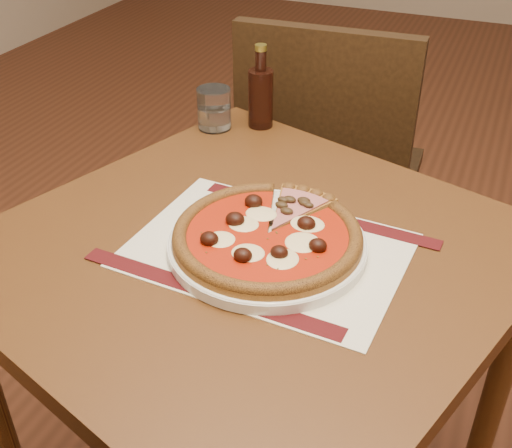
{
  "coord_description": "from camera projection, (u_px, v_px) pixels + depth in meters",
  "views": [
    {
      "loc": [
        0.52,
        -1.97,
        1.36
      ],
      "look_at": [
        0.19,
        -1.16,
        0.78
      ],
      "focal_mm": 45.0,
      "sensor_mm": 36.0,
      "label": 1
    }
  ],
  "objects": [
    {
      "name": "table",
      "position": [
        252.0,
        293.0,
        1.11
      ],
      "size": [
        1.01,
        1.01,
        0.75
      ],
      "rotation": [
        0.0,
        0.0,
        -0.32
      ],
      "color": "brown",
      "rests_on": "ground"
    },
    {
      "name": "chair_far",
      "position": [
        329.0,
        165.0,
        1.73
      ],
      "size": [
        0.46,
        0.46,
        0.94
      ],
      "rotation": [
        0.0,
        0.0,
        3.19
      ],
      "color": "black",
      "rests_on": "ground"
    },
    {
      "name": "placemat",
      "position": [
        267.0,
        250.0,
        1.04
      ],
      "size": [
        0.45,
        0.34,
        0.0
      ],
      "primitive_type": "cube",
      "rotation": [
        0.0,
        0.0,
        -0.06
      ],
      "color": "white",
      "rests_on": "table"
    },
    {
      "name": "plate",
      "position": [
        267.0,
        245.0,
        1.03
      ],
      "size": [
        0.32,
        0.32,
        0.02
      ],
      "primitive_type": "cylinder",
      "color": "white",
      "rests_on": "placemat"
    },
    {
      "name": "pizza",
      "position": [
        267.0,
        235.0,
        1.02
      ],
      "size": [
        0.3,
        0.3,
        0.04
      ],
      "color": "#A76F28",
      "rests_on": "plate"
    },
    {
      "name": "ham_slice",
      "position": [
        297.0,
        211.0,
        1.09
      ],
      "size": [
        0.11,
        0.15,
        0.02
      ],
      "rotation": [
        0.0,
        0.0,
        1.45
      ],
      "color": "#A76F28",
      "rests_on": "plate"
    },
    {
      "name": "water_glass",
      "position": [
        214.0,
        109.0,
        1.4
      ],
      "size": [
        0.09,
        0.09,
        0.09
      ],
      "primitive_type": "cylinder",
      "rotation": [
        0.0,
        0.0,
        -0.18
      ],
      "color": "white",
      "rests_on": "table"
    },
    {
      "name": "bottle",
      "position": [
        261.0,
        95.0,
        1.4
      ],
      "size": [
        0.05,
        0.05,
        0.18
      ],
      "color": "black",
      "rests_on": "table"
    }
  ]
}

